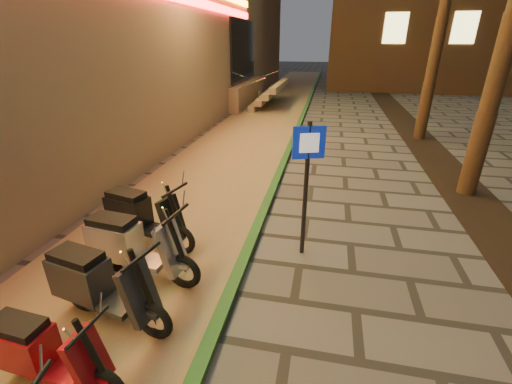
% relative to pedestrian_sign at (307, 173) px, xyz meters
% --- Properties ---
extents(parking_strip, '(3.40, 60.00, 0.01)m').
position_rel_pedestrian_sign_xyz_m(parking_strip, '(-2.61, 6.28, -1.45)').
color(parking_strip, '#8C7251').
rests_on(parking_strip, ground).
extents(green_curb, '(0.18, 60.00, 0.10)m').
position_rel_pedestrian_sign_xyz_m(green_curb, '(-0.91, 6.28, -1.41)').
color(green_curb, '#215A21').
rests_on(green_curb, ground).
extents(planting_strip, '(1.20, 40.00, 0.02)m').
position_rel_pedestrian_sign_xyz_m(planting_strip, '(3.59, 1.28, -1.45)').
color(planting_strip, black).
rests_on(planting_strip, ground).
extents(pedestrian_sign, '(0.48, 0.18, 2.25)m').
position_rel_pedestrian_sign_xyz_m(pedestrian_sign, '(0.00, 0.00, 0.00)').
color(pedestrian_sign, black).
rests_on(pedestrian_sign, ground).
extents(scooter_6, '(1.48, 0.52, 1.04)m').
position_rel_pedestrian_sign_xyz_m(scooter_6, '(-2.37, -2.99, -1.01)').
color(scooter_6, black).
rests_on(scooter_6, ground).
extents(scooter_7, '(1.74, 0.78, 1.22)m').
position_rel_pedestrian_sign_xyz_m(scooter_7, '(-2.40, -2.02, -0.93)').
color(scooter_7, black).
rests_on(scooter_7, ground).
extents(scooter_8, '(1.79, 0.69, 1.26)m').
position_rel_pedestrian_sign_xyz_m(scooter_8, '(-2.45, -1.15, -0.91)').
color(scooter_8, black).
rests_on(scooter_8, ground).
extents(scooter_9, '(1.74, 0.83, 1.23)m').
position_rel_pedestrian_sign_xyz_m(scooter_9, '(-2.79, -0.25, -0.92)').
color(scooter_9, black).
rests_on(scooter_9, ground).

